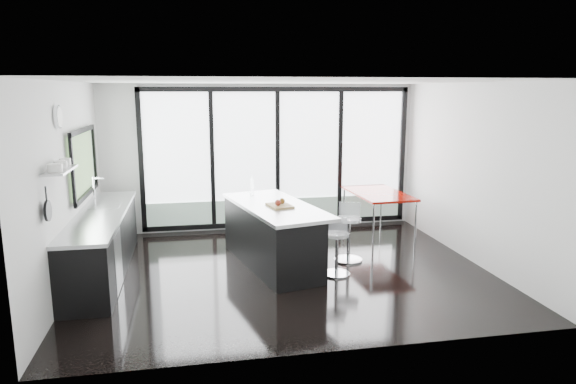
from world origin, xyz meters
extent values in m
cube|color=black|center=(0.00, 0.00, 0.00)|extent=(6.00, 5.00, 0.00)
cube|color=white|center=(0.00, 0.00, 2.80)|extent=(6.00, 5.00, 0.00)
cube|color=silver|center=(0.00, 2.50, 1.40)|extent=(6.00, 0.00, 2.80)
cube|color=white|center=(0.30, 2.47, 1.40)|extent=(5.00, 0.02, 2.50)
cube|color=gray|center=(0.30, 2.43, 0.37)|extent=(5.00, 0.02, 0.44)
cube|color=black|center=(-0.95, 2.43, 1.40)|extent=(0.08, 0.04, 2.50)
cube|color=black|center=(0.30, 2.43, 1.40)|extent=(0.08, 0.04, 2.50)
cube|color=black|center=(1.55, 2.43, 1.40)|extent=(0.08, 0.04, 2.50)
cube|color=silver|center=(0.00, -2.50, 1.40)|extent=(6.00, 0.00, 2.80)
cube|color=silver|center=(-3.00, 0.00, 1.40)|extent=(0.00, 5.00, 2.80)
cube|color=#5E804F|center=(-2.97, 0.90, 1.60)|extent=(0.02, 1.60, 0.90)
cube|color=#AAADAF|center=(-2.87, -0.85, 1.75)|extent=(0.25, 0.80, 0.03)
cylinder|color=white|center=(-2.97, -0.30, 2.35)|extent=(0.04, 0.30, 0.30)
cylinder|color=black|center=(-2.94, -1.25, 1.35)|extent=(0.03, 0.24, 0.24)
cube|color=silver|center=(3.00, 0.00, 1.40)|extent=(0.00, 5.00, 2.80)
cube|color=black|center=(-2.67, 0.40, 0.43)|extent=(0.65, 3.20, 0.87)
cube|color=#AAADAF|center=(-2.67, 0.40, 0.90)|extent=(0.69, 3.24, 0.05)
cube|color=#AAADAF|center=(-2.67, 0.90, 0.90)|extent=(0.45, 0.48, 0.06)
cylinder|color=silver|center=(-2.82, 0.90, 1.14)|extent=(0.02, 0.02, 0.44)
cube|color=#AAADAF|center=(-2.36, -0.35, 0.42)|extent=(0.03, 0.60, 0.80)
cube|color=black|center=(-0.17, 0.32, 0.45)|extent=(1.28, 2.39, 0.90)
cube|color=#AAADAF|center=(-0.09, 0.33, 0.93)|extent=(1.50, 2.50, 0.05)
cube|color=#A18350|center=(-0.05, 0.18, 0.97)|extent=(0.40, 0.47, 0.03)
sphere|color=maroon|center=(-0.09, 0.12, 1.03)|extent=(0.11, 0.11, 0.09)
sphere|color=brown|center=(0.00, 0.25, 1.03)|extent=(0.10, 0.10, 0.09)
cylinder|color=silver|center=(-0.37, 1.07, 1.10)|extent=(0.09, 0.09, 0.29)
cylinder|color=silver|center=(0.71, -0.31, 0.32)|extent=(0.49, 0.49, 0.64)
cylinder|color=silver|center=(1.07, 0.26, 0.36)|extent=(0.58, 0.58, 0.71)
cube|color=#790901|center=(2.02, 1.51, 0.42)|extent=(0.97, 1.60, 0.83)
camera|label=1|loc=(-1.33, -7.25, 2.68)|focal=32.00mm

